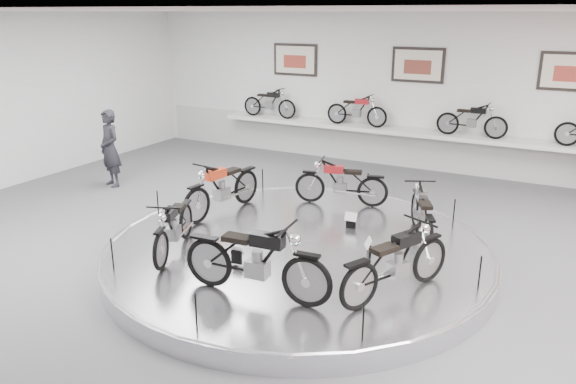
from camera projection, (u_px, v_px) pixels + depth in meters
The scene contains 20 objects.
floor at pixel (290, 267), 9.18m from camera, with size 16.00×16.00×0.00m, color #525254.
ceiling at pixel (290, 11), 7.95m from camera, with size 16.00×16.00×0.00m, color white.
wall_back at pixel (416, 93), 14.45m from camera, with size 16.00×16.00×0.00m, color white.
dado_band at pixel (412, 148), 14.88m from camera, with size 15.68×0.04×1.10m, color #BCBCBA.
display_platform at pixel (298, 252), 9.39m from camera, with size 6.40×6.40×0.30m, color silver.
platform_rim at pixel (298, 246), 9.35m from camera, with size 6.40×6.40×0.10m, color #B2B2BA.
shelf at pixel (410, 133), 14.51m from camera, with size 11.00×0.55×0.10m, color silver.
poster_left at pixel (295, 60), 15.77m from camera, with size 1.35×0.06×0.88m, color beige.
poster_center at pixel (418, 65), 14.20m from camera, with size 1.35×0.06×0.88m, color beige.
poster_right at pixel (571, 72), 12.64m from camera, with size 1.35×0.06×0.88m, color beige.
shelf_bike_a at pixel (269, 105), 16.25m from camera, with size 1.22×0.42×0.73m, color black, non-canonical shape.
shelf_bike_b at pixel (357, 112), 15.05m from camera, with size 1.22×0.42×0.73m, color maroon, non-canonical shape.
shelf_bike_c at pixel (472, 122), 13.71m from camera, with size 1.22×0.42×0.73m, color black, non-canonical shape.
bike_a at pixel (422, 213), 9.44m from camera, with size 1.57×0.55×0.92m, color #A8A9AD, non-canonical shape.
bike_b at pixel (341, 182), 11.13m from camera, with size 1.58×0.56×0.93m, color maroon, non-canonical shape.
bike_c at pixel (222, 187), 10.63m from camera, with size 1.78×0.63×1.05m, color red, non-canonical shape.
bike_d at pixel (174, 226), 8.88m from camera, with size 1.56×0.55×0.92m, color black, non-canonical shape.
bike_e at pixel (256, 259), 7.48m from camera, with size 1.85×0.65×1.09m, color black, non-canonical shape.
bike_f at pixel (397, 261), 7.52m from camera, with size 1.71×0.60×1.01m, color black, non-canonical shape.
visitor at pixel (110, 148), 13.21m from camera, with size 0.67×0.44×1.83m, color black.
Camera 1 is at (3.90, -7.40, 4.00)m, focal length 35.00 mm.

